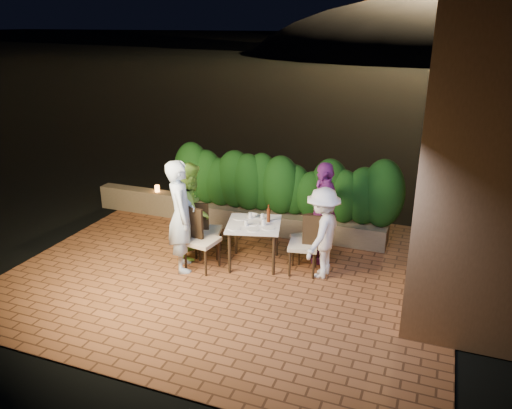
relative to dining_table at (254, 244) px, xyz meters
The scene contains 31 objects.
ground 0.94m from the dining_table, 106.81° to the right, with size 400.00×400.00×0.00m, color black.
terrace_floor 0.60m from the dining_table, 127.82° to the right, with size 7.00×6.00×0.15m, color brown.
building_wall 4.14m from the dining_table, 19.41° to the left, with size 1.60×5.00×5.00m, color brown.
window_pane 3.12m from the dining_table, 14.83° to the left, with size 0.08×1.00×1.40m, color black.
window_frame 3.11m from the dining_table, 14.89° to the left, with size 0.06×1.15×1.55m, color black.
planter 1.49m from the dining_table, 91.83° to the left, with size 4.20×0.55×0.40m, color #6F6146.
hedge 1.59m from the dining_table, 91.83° to the left, with size 4.00×0.70×1.10m, color #11390F, non-canonical shape.
parapet 3.39m from the dining_table, 154.08° to the left, with size 2.20×0.30×0.50m, color #6F6146.
hill 59.37m from the dining_table, 88.30° to the left, with size 52.00×40.00×22.00m, color black.
dining_table is the anchor object (origin of this frame).
plate_nw 0.54m from the dining_table, 123.73° to the right, with size 0.20×0.20×0.01m, color white.
plate_sw 0.50m from the dining_table, 158.93° to the left, with size 0.21×0.21×0.01m, color white.
plate_ne 0.50m from the dining_table, 21.47° to the right, with size 0.22×0.22×0.01m, color white.
plate_se 0.55m from the dining_table, 52.31° to the left, with size 0.24×0.24×0.01m, color white.
plate_centre 0.38m from the dining_table, 152.55° to the right, with size 0.25×0.25×0.01m, color white.
plate_front 0.47m from the dining_table, 72.00° to the right, with size 0.20×0.20×0.01m, color white.
glass_nw 0.46m from the dining_table, 117.12° to the right, with size 0.06×0.06×0.10m, color silver.
glass_sw 0.48m from the dining_table, 127.18° to the left, with size 0.06×0.06×0.11m, color silver.
glass_ne 0.47m from the dining_table, 12.32° to the right, with size 0.07×0.07×0.12m, color silver.
glass_se 0.48m from the dining_table, 70.78° to the left, with size 0.06×0.06×0.10m, color silver.
beer_bottle 0.59m from the dining_table, 34.54° to the left, with size 0.06×0.06×0.31m, color #51210D, non-canonical shape.
bowl 0.50m from the dining_table, 115.15° to the left, with size 0.17×0.17×0.04m, color white.
chair_left_front 0.89m from the dining_table, 148.33° to the right, with size 0.49×0.49×1.06m, color black, non-canonical shape.
chair_left_back 0.89m from the dining_table, behind, with size 0.45×0.45×0.97m, color black, non-canonical shape.
chair_right_front 0.87m from the dining_table, ahead, with size 0.47×0.47×1.02m, color black, non-canonical shape.
chair_right_back 0.89m from the dining_table, 31.02° to the left, with size 0.39×0.39×0.85m, color black, non-canonical shape.
diner_blue 1.32m from the dining_table, 151.68° to the right, with size 0.69×0.45×1.88m, color silver.
diner_green 1.24m from the dining_table, behind, with size 0.82×0.64×1.68m, color #86C63D.
diner_white 1.23m from the dining_table, ahead, with size 0.97×0.56×1.50m, color white.
diner_purple 1.29m from the dining_table, 28.82° to the left, with size 1.03×0.43×1.76m, color #7F2A7F.
parapet_lamp 3.16m from the dining_table, 151.95° to the left, with size 0.10×0.10×0.14m, color orange.
Camera 1 is at (3.02, -6.36, 3.93)m, focal length 35.00 mm.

